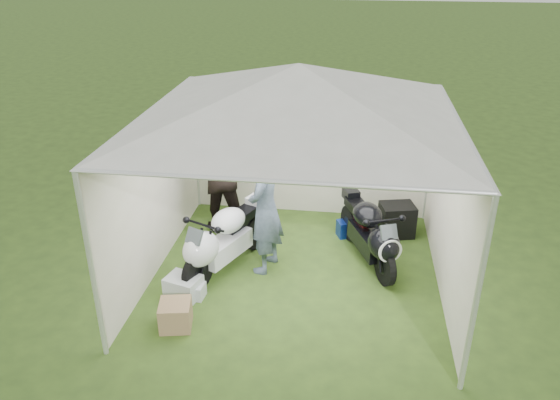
# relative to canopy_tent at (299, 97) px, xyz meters

# --- Properties ---
(ground) EXTENTS (80.00, 80.00, 0.00)m
(ground) POSITION_rel_canopy_tent_xyz_m (0.00, -0.03, -2.58)
(ground) COLOR #2D4319
(ground) RESTS_ON ground
(canopy_tent) EXTENTS (5.66, 5.66, 3.00)m
(canopy_tent) POSITION_rel_canopy_tent_xyz_m (0.00, 0.00, 0.00)
(canopy_tent) COLOR silver
(canopy_tent) RESTS_ON ground
(motorcycle_white) EXTENTS (1.00, 1.80, 0.94)m
(motorcycle_white) POSITION_rel_canopy_tent_xyz_m (-1.04, -0.12, -2.05)
(motorcycle_white) COLOR black
(motorcycle_white) RESTS_ON ground
(motorcycle_black) EXTENTS (0.93, 1.78, 0.92)m
(motorcycle_black) POSITION_rel_canopy_tent_xyz_m (1.04, 0.37, -2.06)
(motorcycle_black) COLOR black
(motorcycle_black) RESTS_ON ground
(paddock_stand) EXTENTS (0.41, 0.34, 0.27)m
(paddock_stand) POSITION_rel_canopy_tent_xyz_m (0.72, 1.17, -2.44)
(paddock_stand) COLOR #1434B2
(paddock_stand) RESTS_ON ground
(person_dark_jacket) EXTENTS (0.98, 0.78, 1.95)m
(person_dark_jacket) POSITION_rel_canopy_tent_xyz_m (-1.36, 1.18, -1.60)
(person_dark_jacket) COLOR black
(person_dark_jacket) RESTS_ON ground
(person_blue_jacket) EXTENTS (0.62, 0.80, 1.95)m
(person_blue_jacket) POSITION_rel_canopy_tent_xyz_m (-0.44, 0.04, -1.60)
(person_blue_jacket) COLOR slate
(person_blue_jacket) RESTS_ON ground
(equipment_box) EXTENTS (0.61, 0.53, 0.53)m
(equipment_box) POSITION_rel_canopy_tent_xyz_m (1.48, 1.32, -2.31)
(equipment_box) COLOR black
(equipment_box) RESTS_ON ground
(crate_0) EXTENTS (0.53, 0.46, 0.30)m
(crate_0) POSITION_rel_canopy_tent_xyz_m (-1.43, -0.82, -2.43)
(crate_0) COLOR #B5BABE
(crate_0) RESTS_ON ground
(crate_1) EXTENTS (0.45, 0.45, 0.34)m
(crate_1) POSITION_rel_canopy_tent_xyz_m (-1.34, -1.45, -2.41)
(crate_1) COLOR olive
(crate_1) RESTS_ON ground
(crate_2) EXTENTS (0.29, 0.25, 0.20)m
(crate_2) POSITION_rel_canopy_tent_xyz_m (-1.28, -0.82, -2.48)
(crate_2) COLOR silver
(crate_2) RESTS_ON ground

